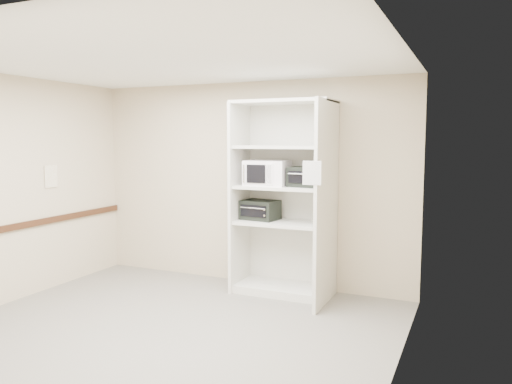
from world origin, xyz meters
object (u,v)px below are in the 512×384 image
at_px(shelving_unit, 287,205).
at_px(toaster_oven_lower, 260,210).
at_px(toaster_oven_upper, 307,177).
at_px(microwave, 267,173).

distance_m(shelving_unit, toaster_oven_lower, 0.38).
bearing_deg(toaster_oven_lower, shelving_unit, 3.32).
height_order(shelving_unit, toaster_oven_upper, shelving_unit).
height_order(microwave, toaster_oven_upper, microwave).
bearing_deg(toaster_oven_upper, shelving_unit, -178.98).
distance_m(shelving_unit, toaster_oven_upper, 0.45).
bearing_deg(microwave, toaster_oven_upper, 0.82).
bearing_deg(toaster_oven_lower, toaster_oven_upper, 2.71).
bearing_deg(toaster_oven_lower, microwave, -23.94).
bearing_deg(microwave, shelving_unit, 10.04).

